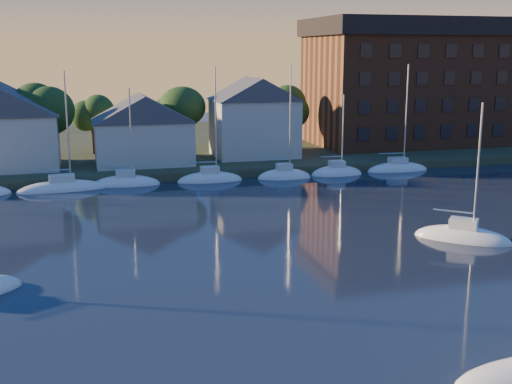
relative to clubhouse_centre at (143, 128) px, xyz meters
name	(u,v)px	position (x,y,z in m)	size (l,w,h in m)	color
shoreline_land	(173,148)	(6.00, 18.00, -5.13)	(160.00, 50.00, 2.00)	#313921
wooden_dock	(202,177)	(6.00, -5.00, -5.13)	(120.00, 3.00, 1.00)	brown
clubhouse_centre	(143,128)	(0.00, 0.00, 0.00)	(11.55, 8.40, 8.08)	beige
clubhouse_east	(254,116)	(14.00, 2.00, 0.87)	(10.50, 8.40, 9.80)	beige
condo_block	(418,81)	(40.00, 7.95, 4.66)	(31.00, 17.00, 17.40)	brown
tree_line	(201,105)	(8.00, 6.00, 2.04)	(93.40, 5.40, 8.90)	#352618
moored_fleet	(133,185)	(-2.00, -8.00, -5.03)	(71.50, 2.40, 12.05)	white
drifting_sailboat_right	(463,239)	(20.30, -34.78, -5.04)	(7.01, 6.56, 11.45)	white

